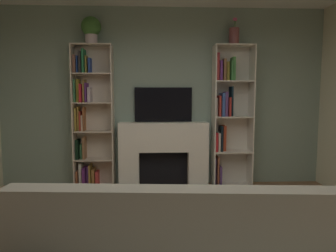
{
  "coord_description": "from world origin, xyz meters",
  "views": [
    {
      "loc": [
        -0.17,
        -2.36,
        1.46
      ],
      "look_at": [
        0.0,
        1.05,
        1.11
      ],
      "focal_mm": 33.25,
      "sensor_mm": 36.0,
      "label": 1
    }
  ],
  "objects": [
    {
      "name": "fireplace",
      "position": [
        0.0,
        2.48,
        0.54
      ],
      "size": [
        1.5,
        0.56,
        1.02
      ],
      "color": "white",
      "rests_on": "ground_plane"
    },
    {
      "name": "tv",
      "position": [
        0.0,
        2.58,
        1.29
      ],
      "size": [
        0.9,
        0.06,
        0.54
      ],
      "primitive_type": "cube",
      "color": "black",
      "rests_on": "fireplace"
    },
    {
      "name": "potted_plant",
      "position": [
        -1.08,
        2.46,
        2.44
      ],
      "size": [
        0.29,
        0.29,
        0.4
      ],
      "color": "beige",
      "rests_on": "bookshelf_left"
    },
    {
      "name": "vase_with_flowers",
      "position": [
        1.08,
        2.46,
        2.35
      ],
      "size": [
        0.15,
        0.15,
        0.42
      ],
      "color": "brown",
      "rests_on": "bookshelf_right"
    },
    {
      "name": "wall_back_accent",
      "position": [
        0.0,
        2.64,
        1.4
      ],
      "size": [
        5.25,
        0.06,
        2.81
      ],
      "primitive_type": "cube",
      "color": "gray",
      "rests_on": "ground_plane"
    },
    {
      "name": "bookshelf_right",
      "position": [
        1.01,
        2.5,
        1.14
      ],
      "size": [
        0.61,
        0.32,
        2.21
      ],
      "color": "silver",
      "rests_on": "ground_plane"
    },
    {
      "name": "bookshelf_left",
      "position": [
        -1.15,
        2.52,
        1.06
      ],
      "size": [
        0.61,
        0.27,
        2.21
      ],
      "color": "beige",
      "rests_on": "ground_plane"
    }
  ]
}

